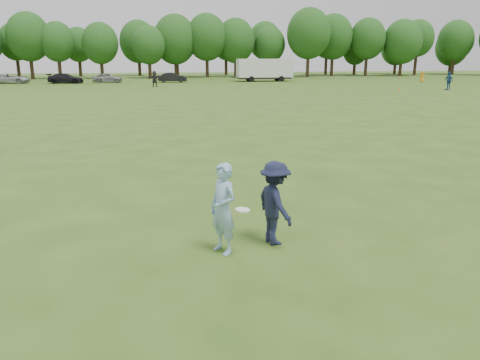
{
  "coord_description": "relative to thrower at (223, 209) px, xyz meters",
  "views": [
    {
      "loc": [
        -1.61,
        -8.4,
        3.63
      ],
      "look_at": [
        0.14,
        0.93,
        1.1
      ],
      "focal_mm": 35.0,
      "sensor_mm": 36.0,
      "label": 1
    }
  ],
  "objects": [
    {
      "name": "disc_in_play",
      "position": [
        0.31,
        -0.31,
        0.06
      ],
      "size": [
        0.32,
        0.32,
        0.05
      ],
      "color": "white",
      "rests_on": "ground"
    },
    {
      "name": "field_cone",
      "position": [
        25.06,
        38.73,
        -0.72
      ],
      "size": [
        0.28,
        0.28,
        0.3
      ],
      "primitive_type": "cone",
      "color": "#DE590B",
      "rests_on": "ground"
    },
    {
      "name": "car_f",
      "position": [
        1.84,
        59.7,
        -0.2
      ],
      "size": [
        4.14,
        1.6,
        1.34
      ],
      "primitive_type": "imported",
      "rotation": [
        0.0,
        0.0,
        1.53
      ],
      "color": "black",
      "rests_on": "ground"
    },
    {
      "name": "ground",
      "position": [
        0.39,
        0.2,
        -0.87
      ],
      "size": [
        200.0,
        200.0,
        0.0
      ],
      "primitive_type": "plane",
      "color": "#314E16",
      "rests_on": "ground"
    },
    {
      "name": "player_far_d",
      "position": [
        -0.72,
        50.26,
        0.07
      ],
      "size": [
        1.78,
        0.7,
        1.88
      ],
      "primitive_type": "imported",
      "rotation": [
        0.0,
        0.0,
        -0.08
      ],
      "color": "#242424",
      "rests_on": "ground"
    },
    {
      "name": "defender",
      "position": [
        1.07,
        0.26,
        -0.03
      ],
      "size": [
        0.86,
        1.2,
        1.67
      ],
      "primitive_type": "imported",
      "rotation": [
        0.0,
        0.0,
        1.82
      ],
      "color": "#181C34",
      "rests_on": "ground"
    },
    {
      "name": "thrower",
      "position": [
        0.0,
        0.0,
        0.0
      ],
      "size": [
        0.68,
        0.76,
        1.74
      ],
      "primitive_type": "imported",
      "rotation": [
        0.0,
        0.0,
        -1.05
      ],
      "color": "#8AB2D5",
      "rests_on": "ground"
    },
    {
      "name": "player_far_c",
      "position": [
        36.61,
        53.46,
        -0.11
      ],
      "size": [
        0.88,
        0.84,
        1.52
      ],
      "primitive_type": "imported",
      "rotation": [
        0.0,
        0.0,
        2.48
      ],
      "color": "orange",
      "rests_on": "ground"
    },
    {
      "name": "car_c",
      "position": [
        -19.67,
        60.95,
        -0.22
      ],
      "size": [
        4.9,
        2.67,
        1.3
      ],
      "primitive_type": "imported",
      "rotation": [
        0.0,
        0.0,
        1.46
      ],
      "color": "#A8A7AC",
      "rests_on": "ground"
    },
    {
      "name": "cargo_trailer",
      "position": [
        15.23,
        59.9,
        0.91
      ],
      "size": [
        9.0,
        2.75,
        3.2
      ],
      "color": "silver",
      "rests_on": "ground"
    },
    {
      "name": "treeline",
      "position": [
        3.2,
        77.1,
        5.39
      ],
      "size": [
        130.35,
        18.39,
        11.74
      ],
      "color": "#332114",
      "rests_on": "ground"
    },
    {
      "name": "player_far_b",
      "position": [
        30.89,
        38.88,
        0.12
      ],
      "size": [
        0.69,
        1.23,
        1.97
      ],
      "primitive_type": "imported",
      "rotation": [
        0.0,
        0.0,
        -1.38
      ],
      "color": "navy",
      "rests_on": "ground"
    },
    {
      "name": "car_d",
      "position": [
        -12.47,
        59.51,
        -0.2
      ],
      "size": [
        4.8,
        2.42,
        1.34
      ],
      "primitive_type": "imported",
      "rotation": [
        0.0,
        0.0,
        1.45
      ],
      "color": "black",
      "rests_on": "ground"
    },
    {
      "name": "car_e",
      "position": [
        -7.05,
        60.05,
        -0.18
      ],
      "size": [
        4.09,
        1.81,
        1.37
      ],
      "primitive_type": "imported",
      "rotation": [
        0.0,
        0.0,
        1.62
      ],
      "color": "slate",
      "rests_on": "ground"
    }
  ]
}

